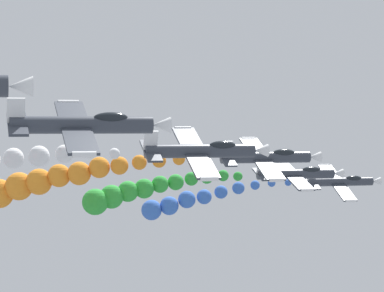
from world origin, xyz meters
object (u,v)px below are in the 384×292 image
(airplane_lead, at_px, (341,182))
(airplane_right_outer, at_px, (85,125))
(airplane_right_inner, at_px, (267,157))
(airplane_left_outer, at_px, (202,151))
(airplane_left_inner, at_px, (297,174))

(airplane_lead, relative_size, airplane_right_outer, 1.00)
(airplane_right_inner, distance_m, airplane_right_outer, 32.21)
(airplane_lead, bearing_deg, airplane_left_outer, -37.86)
(airplane_lead, xyz_separation_m, airplane_left_inner, (13.05, -11.24, 1.94))
(airplane_left_inner, relative_size, airplane_right_inner, 1.00)
(airplane_left_outer, xyz_separation_m, airplane_right_outer, (11.92, -10.85, 2.12))
(airplane_lead, distance_m, airplane_left_inner, 17.33)
(airplane_left_inner, bearing_deg, airplane_lead, 139.25)
(airplane_lead, xyz_separation_m, airplane_right_outer, (48.73, -39.47, 7.57))
(airplane_left_inner, bearing_deg, airplane_right_outer, -38.34)
(airplane_lead, distance_m, airplane_left_outer, 46.94)
(airplane_left_inner, bearing_deg, airplane_left_outer, -36.17)
(airplane_left_outer, bearing_deg, airplane_right_outer, -42.31)
(airplane_left_outer, relative_size, airplane_right_outer, 1.00)
(airplane_lead, relative_size, airplane_right_inner, 1.00)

